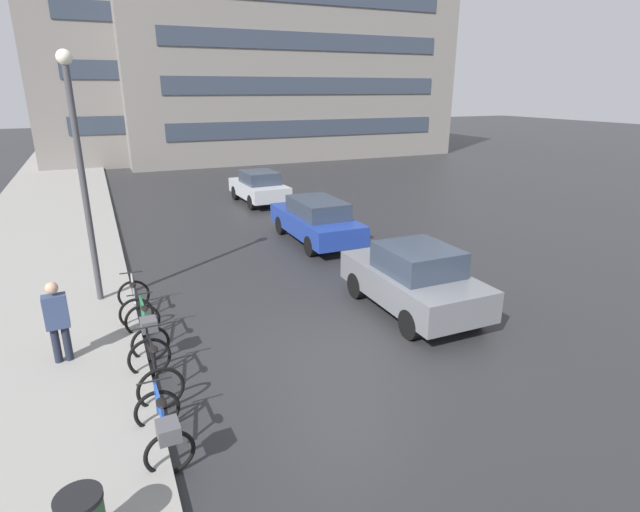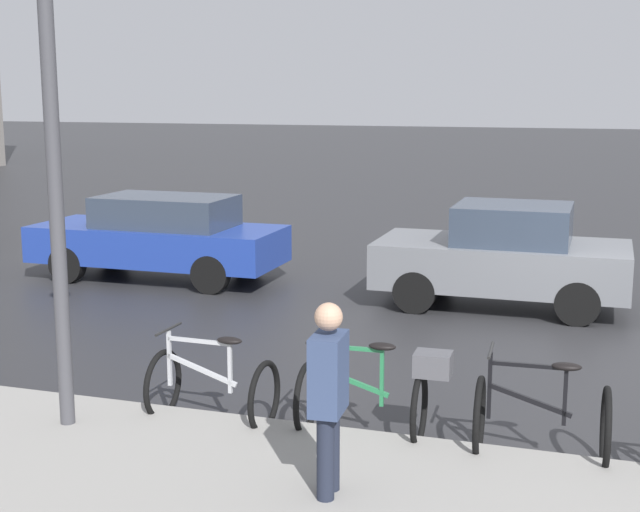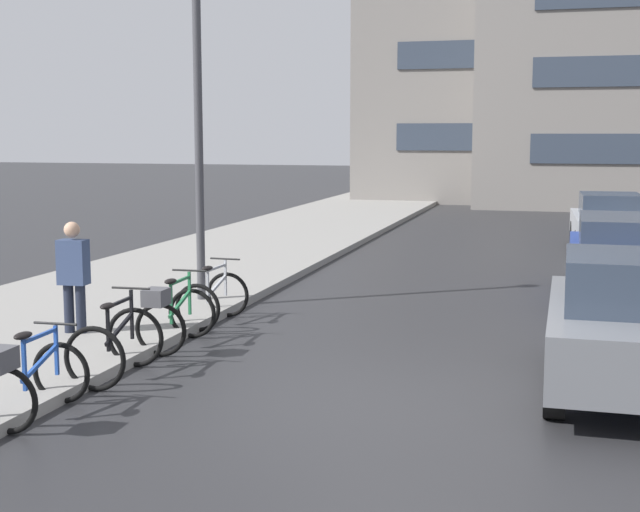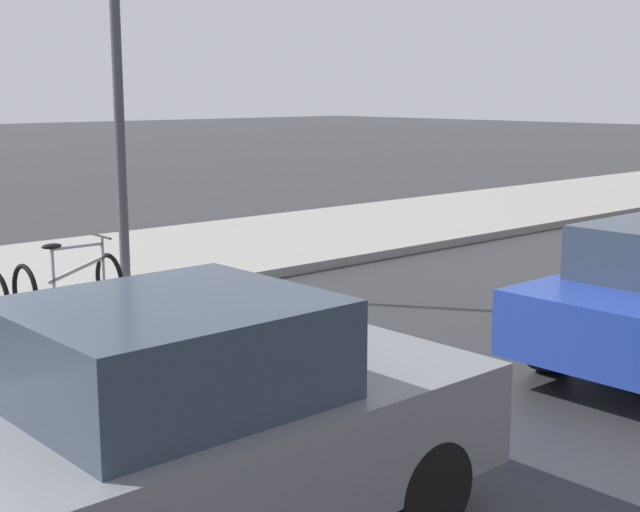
{
  "view_description": "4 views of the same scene",
  "coord_description": "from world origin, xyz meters",
  "px_view_note": "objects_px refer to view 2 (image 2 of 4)",
  "views": [
    {
      "loc": [
        -4.01,
        -7.78,
        4.93
      ],
      "look_at": [
        0.79,
        2.94,
        0.99
      ],
      "focal_mm": 28.0,
      "sensor_mm": 36.0,
      "label": 1
    },
    {
      "loc": [
        -11.31,
        -0.36,
        3.3
      ],
      "look_at": [
        0.54,
        3.49,
        0.97
      ],
      "focal_mm": 50.0,
      "sensor_mm": 36.0,
      "label": 2
    },
    {
      "loc": [
        1.55,
        -9.23,
        2.9
      ],
      "look_at": [
        -1.53,
        1.89,
        1.31
      ],
      "focal_mm": 50.0,
      "sensor_mm": 36.0,
      "label": 3
    },
    {
      "loc": [
        6.57,
        -1.68,
        2.76
      ],
      "look_at": [
        -0.92,
        5.07,
        0.9
      ],
      "focal_mm": 50.0,
      "sensor_mm": 36.0,
      "label": 4
    }
  ],
  "objects_px": {
    "bicycle_third": "(378,392)",
    "car_grey": "(504,256)",
    "pedestrian": "(328,396)",
    "bicycle_second": "(541,419)",
    "streetlamp": "(49,77)",
    "car_blue": "(160,236)",
    "bicycle_farthest": "(212,387)"
  },
  "relations": [
    {
      "from": "bicycle_second",
      "to": "bicycle_third",
      "type": "bearing_deg",
      "value": 88.71
    },
    {
      "from": "bicycle_third",
      "to": "car_grey",
      "type": "bearing_deg",
      "value": -4.88
    },
    {
      "from": "bicycle_third",
      "to": "pedestrian",
      "type": "bearing_deg",
      "value": 179.21
    },
    {
      "from": "streetlamp",
      "to": "bicycle_third",
      "type": "bearing_deg",
      "value": -74.39
    },
    {
      "from": "bicycle_second",
      "to": "bicycle_third",
      "type": "xyz_separation_m",
      "value": [
        0.03,
        1.51,
        0.08
      ]
    },
    {
      "from": "pedestrian",
      "to": "streetlamp",
      "type": "height_order",
      "value": "streetlamp"
    },
    {
      "from": "bicycle_farthest",
      "to": "streetlamp",
      "type": "relative_size",
      "value": 0.21
    },
    {
      "from": "bicycle_second",
      "to": "pedestrian",
      "type": "bearing_deg",
      "value": 133.61
    },
    {
      "from": "car_grey",
      "to": "pedestrian",
      "type": "distance_m",
      "value": 7.36
    },
    {
      "from": "bicycle_farthest",
      "to": "car_blue",
      "type": "relative_size",
      "value": 0.27
    },
    {
      "from": "bicycle_third",
      "to": "car_blue",
      "type": "height_order",
      "value": "car_blue"
    },
    {
      "from": "car_grey",
      "to": "streetlamp",
      "type": "relative_size",
      "value": 0.66
    },
    {
      "from": "car_grey",
      "to": "car_blue",
      "type": "bearing_deg",
      "value": 88.34
    },
    {
      "from": "bicycle_second",
      "to": "streetlamp",
      "type": "bearing_deg",
      "value": 99.94
    },
    {
      "from": "car_grey",
      "to": "bicycle_farthest",
      "type": "bearing_deg",
      "value": 159.95
    },
    {
      "from": "bicycle_farthest",
      "to": "streetlamp",
      "type": "height_order",
      "value": "streetlamp"
    },
    {
      "from": "bicycle_second",
      "to": "bicycle_third",
      "type": "distance_m",
      "value": 1.51
    },
    {
      "from": "car_grey",
      "to": "streetlamp",
      "type": "height_order",
      "value": "streetlamp"
    },
    {
      "from": "bicycle_second",
      "to": "streetlamp",
      "type": "xyz_separation_m",
      "value": [
        -0.77,
        4.38,
        3.0
      ]
    },
    {
      "from": "pedestrian",
      "to": "streetlamp",
      "type": "distance_m",
      "value": 3.83
    },
    {
      "from": "bicycle_second",
      "to": "car_grey",
      "type": "xyz_separation_m",
      "value": [
        5.88,
        1.01,
        0.37
      ]
    },
    {
      "from": "car_grey",
      "to": "pedestrian",
      "type": "xyz_separation_m",
      "value": [
        -7.33,
        0.52,
        0.17
      ]
    },
    {
      "from": "pedestrian",
      "to": "bicycle_third",
      "type": "bearing_deg",
      "value": -0.79
    },
    {
      "from": "bicycle_farthest",
      "to": "streetlamp",
      "type": "distance_m",
      "value": 3.32
    },
    {
      "from": "bicycle_third",
      "to": "car_grey",
      "type": "height_order",
      "value": "car_grey"
    },
    {
      "from": "bicycle_farthest",
      "to": "car_grey",
      "type": "xyz_separation_m",
      "value": [
        5.94,
        -2.17,
        0.39
      ]
    },
    {
      "from": "bicycle_third",
      "to": "pedestrian",
      "type": "relative_size",
      "value": 0.85
    },
    {
      "from": "bicycle_second",
      "to": "bicycle_farthest",
      "type": "relative_size",
      "value": 0.99
    },
    {
      "from": "bicycle_second",
      "to": "car_blue",
      "type": "bearing_deg",
      "value": 49.15
    },
    {
      "from": "bicycle_farthest",
      "to": "bicycle_second",
      "type": "bearing_deg",
      "value": -88.93
    },
    {
      "from": "bicycle_second",
      "to": "bicycle_farthest",
      "type": "bearing_deg",
      "value": 91.07
    },
    {
      "from": "car_grey",
      "to": "car_blue",
      "type": "relative_size",
      "value": 0.86
    }
  ]
}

